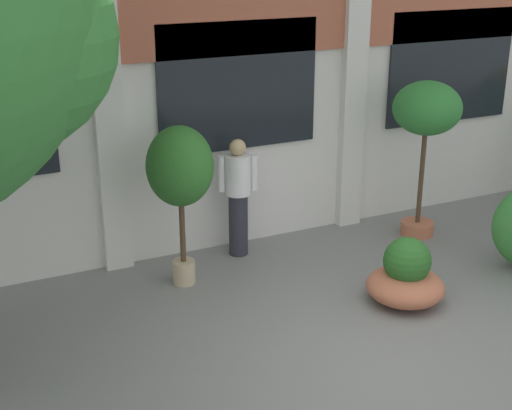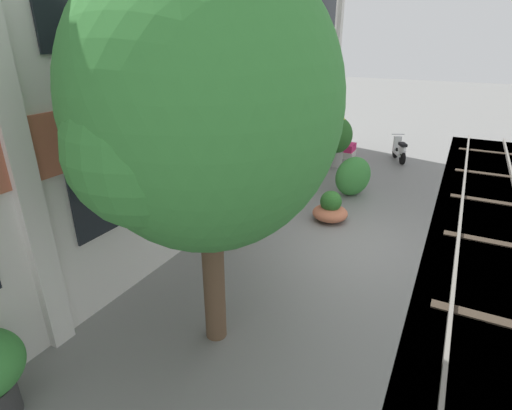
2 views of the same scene
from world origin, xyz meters
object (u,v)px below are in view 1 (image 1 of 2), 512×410
Objects in this scene: potted_plant_wide_bowl at (406,278)px; potted_plant_terracotta_small at (180,171)px; potted_plant_low_pan at (426,116)px; resident_by_doorway at (238,194)px.

potted_plant_terracotta_small is at bearing 143.62° from potted_plant_wide_bowl.
potted_plant_wide_bowl is 2.61m from potted_plant_low_pan.
potted_plant_terracotta_small is at bearing -179.95° from potted_plant_low_pan.
resident_by_doorway is (-2.65, 0.51, -0.90)m from potted_plant_low_pan.
potted_plant_low_pan is at bearing 48.43° from potted_plant_wide_bowl.
potted_plant_wide_bowl is 0.41× the size of potted_plant_low_pan.
resident_by_doorway is (-1.21, 2.13, 0.56)m from potted_plant_wide_bowl.
potted_plant_low_pan reaches higher than potted_plant_terracotta_small.
resident_by_doorway is (0.99, 0.51, -0.61)m from potted_plant_terracotta_small.
potted_plant_low_pan reaches higher than resident_by_doorway.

